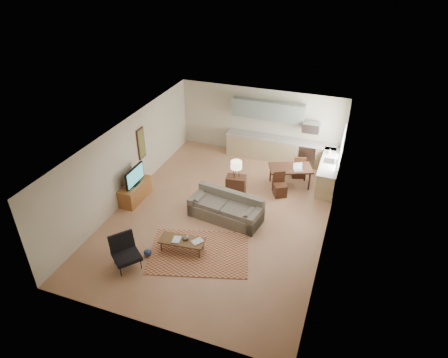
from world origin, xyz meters
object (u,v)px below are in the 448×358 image
at_px(dining_table, 290,176).
at_px(sofa, 226,208).
at_px(console_table, 236,186).
at_px(armchair, 126,253).
at_px(coffee_table, 182,245).
at_px(tv_credenza, 135,192).

bearing_deg(dining_table, sofa, -141.81).
height_order(sofa, console_table, sofa).
bearing_deg(armchair, dining_table, 8.99).
distance_m(sofa, console_table, 1.32).
bearing_deg(armchair, coffee_table, -6.75).
height_order(armchair, console_table, armchair).
height_order(coffee_table, dining_table, dining_table).
distance_m(sofa, armchair, 3.38).
relative_size(armchair, console_table, 1.17).
height_order(sofa, armchair, armchair).
distance_m(sofa, tv_credenza, 3.19).
height_order(armchair, tv_credenza, armchair).
distance_m(coffee_table, dining_table, 4.89).
distance_m(armchair, dining_table, 6.35).
relative_size(coffee_table, armchair, 1.43).
xyz_separation_m(armchair, tv_credenza, (-1.44, 2.86, -0.13)).
bearing_deg(dining_table, coffee_table, -137.83).
distance_m(console_table, dining_table, 2.02).
relative_size(coffee_table, console_table, 1.68).
height_order(tv_credenza, dining_table, dining_table).
bearing_deg(sofa, console_table, 103.02).
bearing_deg(tv_credenza, dining_table, 29.37).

